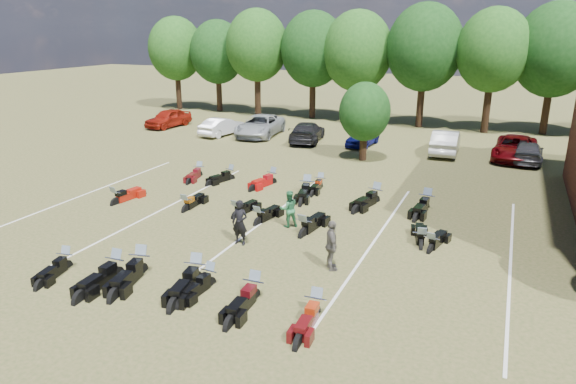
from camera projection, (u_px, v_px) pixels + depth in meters
The scene contains 36 objects.
ground at pixel (300, 262), 18.54m from camera, with size 160.00×160.00×0.00m, color brown.
car_0 at pixel (168, 118), 43.49m from camera, with size 1.80×4.47×1.52m, color maroon.
car_1 at pixel (222, 127), 40.19m from camera, with size 1.45×4.17×1.37m, color silver.
car_2 at pixel (260, 126), 39.90m from camera, with size 2.65×5.74×1.59m, color #94989C.
car_3 at pixel (307, 132), 37.90m from camera, with size 2.04×5.02×1.46m, color black.
car_4 at pixel (363, 136), 36.64m from camera, with size 1.56×3.87×1.32m, color navy.
car_5 at pixel (445, 142), 34.27m from camera, with size 1.67×4.80×1.58m, color beige.
car_6 at pixel (515, 148), 32.75m from camera, with size 2.47×5.36×1.49m, color #530408.
car_7 at pixel (528, 152), 32.08m from camera, with size 1.79×4.40×1.28m, color #343338.
person_black at pixel (240, 223), 19.82m from camera, with size 0.65×0.43×1.78m, color black.
person_green at pixel (289, 209), 21.61m from camera, with size 0.78×0.60×1.60m, color #286C40.
person_grey at pixel (332, 246), 17.70m from camera, with size 1.06×0.44×1.81m, color #555149.
motorcycle_0 at pixel (67, 268), 18.05m from camera, with size 0.64×2.02×1.13m, color black, non-canonical shape.
motorcycle_1 at pixel (117, 277), 17.45m from camera, with size 0.77×2.43×1.35m, color black, non-canonical shape.
motorcycle_2 at pixel (141, 273), 17.68m from camera, with size 0.80×2.53×1.41m, color black, non-canonical shape.
motorcycle_3 at pixel (196, 282), 17.09m from camera, with size 0.79×2.48×1.38m, color black, non-canonical shape.
motorcycle_4 at pixel (210, 286), 16.84m from camera, with size 0.64×2.02×1.13m, color black, non-canonical shape.
motorcycle_5 at pixel (254, 299), 16.00m from camera, with size 0.74×2.31×1.29m, color black, non-canonical shape.
motorcycle_6 at pixel (315, 316), 15.06m from camera, with size 0.70×2.19×1.22m, color #45090B, non-canonical shape.
motorcycle_7 at pixel (116, 204), 24.60m from camera, with size 0.71×2.24×1.25m, color #99170B, non-canonical shape.
motorcycle_8 at pixel (186, 211), 23.69m from camera, with size 0.67×2.12×1.18m, color black, non-canonical shape.
motorcycle_9 at pixel (236, 217), 22.90m from camera, with size 0.66×2.08×1.16m, color black, non-canonical shape.
motorcycle_10 at pixel (258, 224), 22.11m from camera, with size 0.68×2.13×1.18m, color black, non-canonical shape.
motorcycle_11 at pixel (303, 236), 20.86m from camera, with size 0.77×2.42×1.35m, color black, non-canonical shape.
motorcycle_12 at pixel (430, 252), 19.40m from camera, with size 0.64×2.02×1.13m, color black, non-canonical shape.
motorcycle_13 at pixel (420, 247), 19.78m from camera, with size 0.69×2.16×1.20m, color black, non-canonical shape.
motorcycle_14 at pixel (199, 176), 29.22m from camera, with size 0.67×2.11×1.18m, color #4C0A0F, non-canonical shape.
motorcycle_15 at pixel (272, 184), 27.86m from camera, with size 0.72×2.25×1.26m, color #9E0B0B, non-canonical shape.
motorcycle_16 at pixel (230, 179), 28.61m from camera, with size 0.67×2.10×1.17m, color black, non-canonical shape.
motorcycle_17 at pixel (320, 188), 27.12m from camera, with size 0.64×2.02×1.13m, color black, non-canonical shape.
motorcycle_18 at pixel (307, 194), 26.14m from camera, with size 0.78×2.45×1.37m, color black, non-canonical shape.
motorcycle_19 at pixel (375, 203), 24.83m from camera, with size 0.79×2.49×1.39m, color black, non-canonical shape.
motorcycle_20 at pixel (426, 209), 23.97m from camera, with size 0.78×2.45×1.37m, color black, non-canonical shape.
tree_line at pixel (422, 50), 42.31m from camera, with size 56.00×6.00×9.79m.
young_tree_midfield at pixel (365, 112), 31.89m from camera, with size 3.20×3.20×4.70m.
parking_lines at pixel (262, 222), 22.30m from camera, with size 20.10×14.00×0.01m.
Camera 1 is at (6.35, -15.65, 8.08)m, focal length 32.00 mm.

